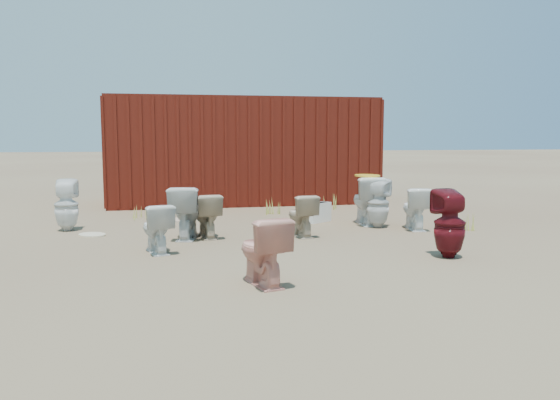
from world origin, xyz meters
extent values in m
plane|color=brown|center=(0.00, 0.00, 0.00)|extent=(100.00, 100.00, 0.00)
cube|color=#4A110C|center=(0.00, 5.20, 1.20)|extent=(6.00, 2.40, 2.40)
imported|color=white|center=(-1.85, -0.37, 0.33)|extent=(0.52, 0.71, 0.65)
imported|color=#E99987|center=(-0.73, -2.19, 0.36)|extent=(0.57, 0.79, 0.72)
imported|color=silver|center=(-1.44, 0.59, 0.40)|extent=(0.59, 0.85, 0.80)
imported|color=#5C0F16|center=(1.79, -1.39, 0.43)|extent=(0.39, 0.40, 0.87)
imported|color=white|center=(2.29, 0.69, 0.35)|extent=(0.49, 0.74, 0.70)
imported|color=white|center=(-3.34, 1.65, 0.42)|extent=(0.39, 0.40, 0.84)
imported|color=#C6B191|center=(-1.13, 0.60, 0.34)|extent=(0.46, 0.70, 0.67)
imported|color=#C1AB8D|center=(0.30, 0.44, 0.33)|extent=(0.46, 0.69, 0.65)
imported|color=white|center=(1.69, 1.34, 0.42)|extent=(0.53, 0.86, 0.84)
imported|color=white|center=(1.76, 0.97, 0.41)|extent=(0.53, 0.53, 0.82)
ellipsoid|color=gold|center=(1.69, 1.34, 0.85)|extent=(0.43, 0.53, 0.02)
cube|color=white|center=(0.93, 1.74, 0.17)|extent=(0.53, 0.45, 0.35)
ellipsoid|color=#C2AA8C|center=(-1.54, 2.40, 0.01)|extent=(0.48, 0.56, 0.02)
ellipsoid|color=beige|center=(-2.88, 1.11, 0.01)|extent=(0.59, 0.59, 0.02)
cone|color=#A6A843|center=(-2.18, 2.78, 0.13)|extent=(0.36, 0.36, 0.26)
cone|color=#A6A843|center=(0.32, 2.85, 0.15)|extent=(0.32, 0.32, 0.29)
cone|color=#A6A843|center=(2.22, 2.70, 0.16)|extent=(0.36, 0.36, 0.31)
cone|color=#A6A843|center=(-0.92, 3.50, 0.14)|extent=(0.30, 0.30, 0.28)
cone|color=#A6A843|center=(1.62, 3.40, 0.15)|extent=(0.34, 0.34, 0.31)
cone|color=#A6A843|center=(3.07, 0.46, 0.14)|extent=(0.28, 0.28, 0.27)
camera|label=1|loc=(-1.63, -7.65, 1.53)|focal=35.00mm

